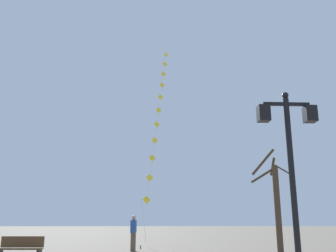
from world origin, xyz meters
The scene contains 6 objects.
ground_plane centered at (0.00, 20.00, 0.00)m, with size 160.00×160.00×0.00m, color #756B5B.
twin_lantern_lamp_post centered at (2.90, 7.41, 3.17)m, with size 1.44×0.28×4.56m.
kite_train centered at (0.07, 25.95, 9.14)m, with size 2.09×12.31×17.21m.
kite_flyer centered at (-1.24, 17.89, 0.90)m, with size 0.30×0.62×1.71m.
bare_tree centered at (5.49, 16.31, 2.33)m, with size 2.06×0.95×4.85m.
park_bench centered at (-5.17, 13.33, 0.45)m, with size 1.62×0.51×0.89m.
Camera 1 is at (-0.42, -1.15, 1.46)m, focal length 39.51 mm.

